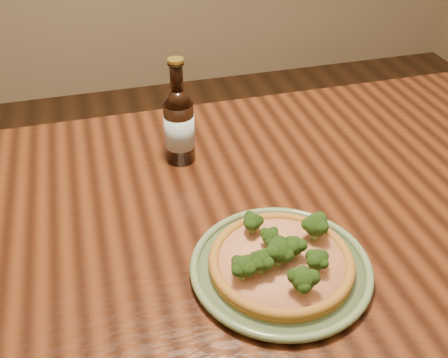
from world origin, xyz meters
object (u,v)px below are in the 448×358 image
object	(u,v)px
table	(261,241)
beer_bottle	(179,125)
pizza	(282,260)
plate	(281,267)

from	to	relation	value
table	beer_bottle	world-z (taller)	beer_bottle
table	beer_bottle	xyz separation A→B (m)	(-0.12, 0.21, 0.18)
pizza	beer_bottle	bearing A→B (deg)	103.64
table	pizza	distance (m)	0.22
plate	beer_bottle	size ratio (longest dim) A/B	1.30
plate	beer_bottle	xyz separation A→B (m)	(-0.09, 0.38, 0.08)
table	plate	size ratio (longest dim) A/B	5.21
table	pizza	world-z (taller)	pizza
pizza	plate	bearing A→B (deg)	125.37
beer_bottle	pizza	bearing A→B (deg)	-59.39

